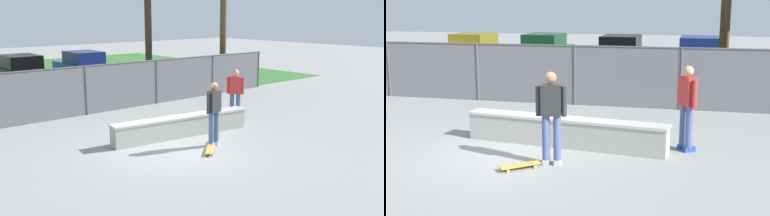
% 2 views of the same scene
% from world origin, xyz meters
% --- Properties ---
extents(ground_plane, '(80.00, 80.00, 0.00)m').
position_xyz_m(ground_plane, '(0.00, 0.00, 0.00)').
color(ground_plane, gray).
extents(grass_strip, '(31.13, 20.00, 0.02)m').
position_xyz_m(grass_strip, '(0.00, 15.76, 0.01)').
color(grass_strip, '#336B2D').
rests_on(grass_strip, ground).
extents(concrete_ledge, '(4.61, 1.08, 0.64)m').
position_xyz_m(concrete_ledge, '(0.89, 0.94, 0.32)').
color(concrete_ledge, '#A8A59E').
rests_on(concrete_ledge, ground).
extents(skateboarder, '(0.60, 0.31, 1.82)m').
position_xyz_m(skateboarder, '(0.98, -0.36, 1.01)').
color(skateboarder, beige).
rests_on(skateboarder, ground).
extents(skateboard, '(0.73, 0.68, 0.09)m').
position_xyz_m(skateboard, '(0.47, -0.77, 0.07)').
color(skateboard, gold).
rests_on(skateboard, ground).
extents(chainlink_fence, '(19.20, 0.07, 1.84)m').
position_xyz_m(chainlink_fence, '(0.00, 5.46, 1.00)').
color(chainlink_fence, '#4C4C51').
rests_on(chainlink_fence, ground).
extents(car_yellow, '(2.06, 4.22, 1.66)m').
position_xyz_m(car_yellow, '(-6.81, 13.19, 0.84)').
color(car_yellow, gold).
rests_on(car_yellow, ground).
extents(car_green, '(2.06, 4.22, 1.66)m').
position_xyz_m(car_green, '(-3.42, 13.59, 0.84)').
color(car_green, '#1E6638').
rests_on(car_green, ground).
extents(car_black, '(2.06, 4.22, 1.66)m').
position_xyz_m(car_black, '(0.27, 13.13, 0.84)').
color(car_black, black).
rests_on(car_black, ground).
extents(car_blue, '(2.06, 4.22, 1.66)m').
position_xyz_m(car_blue, '(3.67, 13.05, 0.84)').
color(car_blue, '#233D9E').
rests_on(car_blue, ground).
extents(bystander, '(0.43, 0.51, 1.82)m').
position_xyz_m(bystander, '(3.48, 1.22, 1.01)').
color(bystander, '#2647A5').
rests_on(bystander, ground).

